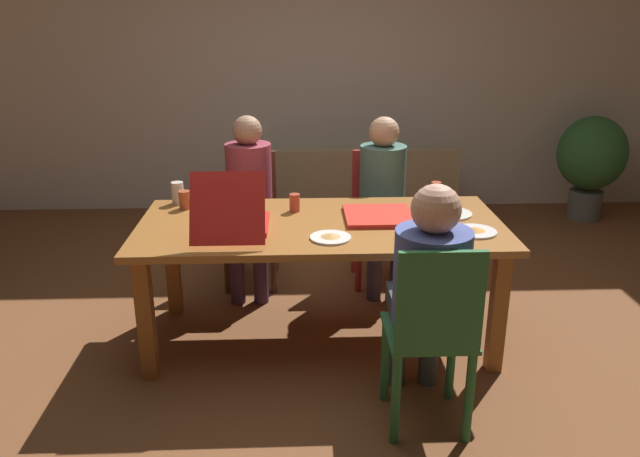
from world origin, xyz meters
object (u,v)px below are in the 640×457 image
drinking_glass_0 (436,192)px  potted_plant (591,158)px  chair_1 (432,334)px  plate_0 (331,237)px  pizza_box_0 (233,221)px  chair_2 (380,212)px  drinking_glass_1 (178,193)px  dining_table (321,238)px  chair_0 (251,211)px  person_2 (383,190)px  couch (344,196)px  plate_2 (450,213)px  plate_1 (475,231)px  pizza_box_1 (379,216)px  person_0 (249,190)px  person_1 (428,281)px  drinking_glass_3 (185,200)px  drinking_glass_2 (295,203)px

drinking_glass_0 → potted_plant: size_ratio=0.14×
chair_1 → plate_0: bearing=124.1°
drinking_glass_0 → potted_plant: bearing=44.3°
chair_1 → pizza_box_0: pizza_box_0 is taller
chair_2 → drinking_glass_1: 1.46m
drinking_glass_1 → dining_table: bearing=-25.1°
chair_2 → drinking_glass_1: (-1.34, -0.50, 0.31)m
chair_0 → chair_2: bearing=-2.2°
person_2 → couch: (-0.16, 1.35, -0.45)m
dining_table → potted_plant: bearing=40.0°
plate_2 → drinking_glass_0: bearing=98.1°
drinking_glass_1 → couch: size_ratio=0.07×
dining_table → plate_2: bearing=8.6°
chair_2 → plate_1: bearing=-71.6°
plate_0 → pizza_box_1: bearing=48.1°
chair_0 → pizza_box_0: size_ratio=1.66×
dining_table → drinking_glass_0: size_ratio=15.79×
chair_0 → plate_2: 1.50m
drinking_glass_1 → plate_1: bearing=-19.6°
person_0 → plate_0: (0.50, -1.05, 0.04)m
chair_1 → plate_0: size_ratio=4.35×
person_0 → couch: 1.60m
person_2 → chair_0: bearing=169.4°
dining_table → person_1: 0.88m
person_1 → drinking_glass_1: (-1.34, 1.16, 0.10)m
person_2 → drinking_glass_3: size_ratio=10.90×
dining_table → drinking_glass_2: 0.30m
chair_2 → drinking_glass_2: chair_2 is taller
plate_0 → couch: 2.44m
chair_2 → drinking_glass_1: bearing=-159.6°
person_2 → drinking_glass_1: bearing=-165.0°
pizza_box_1 → plate_1: plate_1 is taller
person_0 → chair_2: person_0 is taller
drinking_glass_2 → couch: size_ratio=0.06×
person_2 → plate_0: person_2 is taller
person_1 → potted_plant: bearing=54.0°
person_1 → couch: 2.90m
potted_plant → person_2: bearing=-146.5°
pizza_box_0 → drinking_glass_2: pizza_box_0 is taller
person_0 → chair_2: 0.96m
plate_1 → pizza_box_1: bearing=151.4°
dining_table → chair_0: chair_0 is taller
pizza_box_0 → drinking_glass_1: pizza_box_0 is taller
dining_table → drinking_glass_0: (0.74, 0.36, 0.16)m
pizza_box_1 → couch: 2.10m
dining_table → drinking_glass_1: size_ratio=15.25×
pizza_box_1 → potted_plant: (2.25, 2.11, -0.17)m
drinking_glass_0 → person_2: bearing=123.9°
chair_2 → pizza_box_1: size_ratio=2.39×
chair_0 → plate_0: bearing=-67.3°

